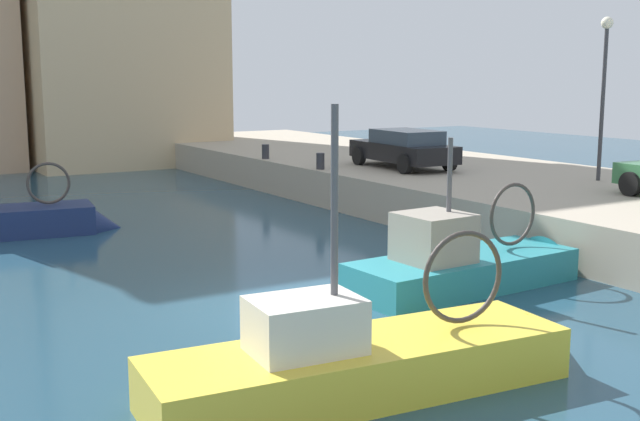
{
  "coord_description": "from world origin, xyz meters",
  "views": [
    {
      "loc": [
        -6.65,
        -12.9,
        4.34
      ],
      "look_at": [
        2.99,
        2.88,
        1.2
      ],
      "focal_mm": 44.82,
      "sensor_mm": 36.0,
      "label": 1
    }
  ],
  "objects_px": {
    "fishing_boat_navy": "(5,231)",
    "fishing_boat_teal": "(474,278)",
    "fishing_boat_yellow": "(380,382)",
    "mooring_bollard_south": "(320,161)",
    "mooring_bollard_mid": "(266,152)",
    "quay_streetlamp": "(604,71)",
    "parked_car_black": "(404,148)"
  },
  "relations": [
    {
      "from": "fishing_boat_navy",
      "to": "mooring_bollard_south",
      "type": "height_order",
      "value": "fishing_boat_navy"
    },
    {
      "from": "fishing_boat_yellow",
      "to": "fishing_boat_teal",
      "type": "relative_size",
      "value": 1.17
    },
    {
      "from": "mooring_bollard_south",
      "to": "mooring_bollard_mid",
      "type": "bearing_deg",
      "value": 90.0
    },
    {
      "from": "fishing_boat_yellow",
      "to": "parked_car_black",
      "type": "height_order",
      "value": "fishing_boat_yellow"
    },
    {
      "from": "fishing_boat_yellow",
      "to": "quay_streetlamp",
      "type": "height_order",
      "value": "quay_streetlamp"
    },
    {
      "from": "fishing_boat_yellow",
      "to": "fishing_boat_navy",
      "type": "distance_m",
      "value": 14.34
    },
    {
      "from": "fishing_boat_teal",
      "to": "quay_streetlamp",
      "type": "distance_m",
      "value": 10.26
    },
    {
      "from": "fishing_boat_yellow",
      "to": "fishing_boat_navy",
      "type": "height_order",
      "value": "fishing_boat_yellow"
    },
    {
      "from": "fishing_boat_yellow",
      "to": "quay_streetlamp",
      "type": "relative_size",
      "value": 1.43
    },
    {
      "from": "fishing_boat_yellow",
      "to": "fishing_boat_teal",
      "type": "xyz_separation_m",
      "value": [
        4.94,
        3.53,
        0.04
      ]
    },
    {
      "from": "fishing_boat_navy",
      "to": "fishing_boat_teal",
      "type": "height_order",
      "value": "fishing_boat_navy"
    },
    {
      "from": "mooring_bollard_mid",
      "to": "quay_streetlamp",
      "type": "height_order",
      "value": "quay_streetlamp"
    },
    {
      "from": "quay_streetlamp",
      "to": "fishing_boat_teal",
      "type": "bearing_deg",
      "value": -155.29
    },
    {
      "from": "parked_car_black",
      "to": "mooring_bollard_mid",
      "type": "distance_m",
      "value": 5.82
    },
    {
      "from": "fishing_boat_navy",
      "to": "fishing_boat_teal",
      "type": "relative_size",
      "value": 1.03
    },
    {
      "from": "mooring_bollard_south",
      "to": "quay_streetlamp",
      "type": "bearing_deg",
      "value": -50.55
    },
    {
      "from": "mooring_bollard_south",
      "to": "mooring_bollard_mid",
      "type": "xyz_separation_m",
      "value": [
        0.0,
        4.0,
        0.0
      ]
    },
    {
      "from": "mooring_bollard_mid",
      "to": "quay_streetlamp",
      "type": "distance_m",
      "value": 12.6
    },
    {
      "from": "fishing_boat_yellow",
      "to": "fishing_boat_teal",
      "type": "height_order",
      "value": "fishing_boat_yellow"
    },
    {
      "from": "fishing_boat_navy",
      "to": "quay_streetlamp",
      "type": "distance_m",
      "value": 17.74
    },
    {
      "from": "fishing_boat_navy",
      "to": "mooring_bollard_mid",
      "type": "xyz_separation_m",
      "value": [
        10.2,
        4.17,
        1.34
      ]
    },
    {
      "from": "fishing_boat_yellow",
      "to": "mooring_bollard_mid",
      "type": "distance_m",
      "value": 19.92
    },
    {
      "from": "mooring_bollard_south",
      "to": "quay_streetlamp",
      "type": "relative_size",
      "value": 0.11
    },
    {
      "from": "mooring_bollard_south",
      "to": "quay_streetlamp",
      "type": "height_order",
      "value": "quay_streetlamp"
    },
    {
      "from": "fishing_boat_yellow",
      "to": "parked_car_black",
      "type": "xyz_separation_m",
      "value": [
        10.38,
        13.12,
        1.78
      ]
    },
    {
      "from": "mooring_bollard_south",
      "to": "fishing_boat_yellow",
      "type": "bearing_deg",
      "value": -118.47
    },
    {
      "from": "fishing_boat_yellow",
      "to": "quay_streetlamp",
      "type": "bearing_deg",
      "value": 29.0
    },
    {
      "from": "fishing_boat_yellow",
      "to": "mooring_bollard_south",
      "type": "relative_size",
      "value": 12.57
    },
    {
      "from": "fishing_boat_yellow",
      "to": "mooring_bollard_mid",
      "type": "xyz_separation_m",
      "value": [
        7.75,
        18.3,
        1.37
      ]
    },
    {
      "from": "quay_streetlamp",
      "to": "parked_car_black",
      "type": "bearing_deg",
      "value": 118.0
    },
    {
      "from": "parked_car_black",
      "to": "mooring_bollard_south",
      "type": "bearing_deg",
      "value": 155.86
    },
    {
      "from": "fishing_boat_yellow",
      "to": "fishing_boat_navy",
      "type": "xyz_separation_m",
      "value": [
        -2.44,
        14.13,
        0.03
      ]
    }
  ]
}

